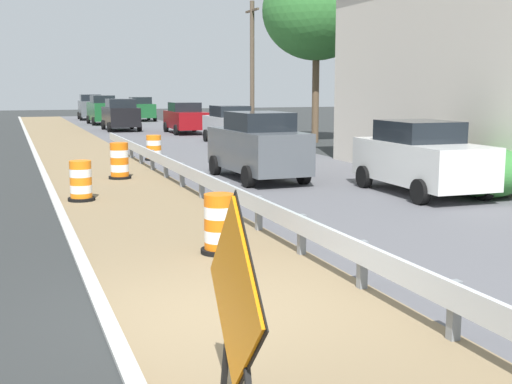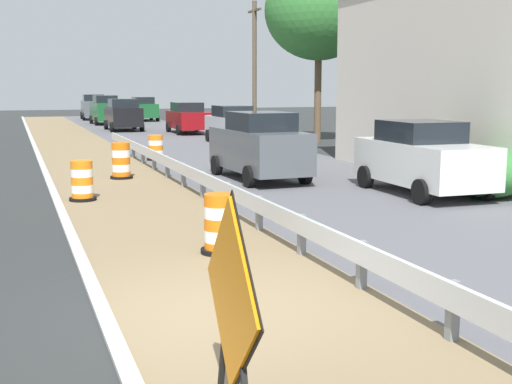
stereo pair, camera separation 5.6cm
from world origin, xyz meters
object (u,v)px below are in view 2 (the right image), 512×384
(car_lead_near_lane, at_px, (259,146))
(traffic_barrel_far, at_px, (156,149))
(car_distant_a, at_px, (144,109))
(warning_sign_diamond, at_px, (231,302))
(car_trailing_far_lane, at_px, (93,107))
(car_distant_c, at_px, (422,158))
(car_trailing_near_lane, at_px, (233,124))
(utility_pole_mid, at_px, (255,68))
(utility_pole_near, at_px, (409,51))
(traffic_barrel_mid, at_px, (121,162))
(traffic_barrel_nearest, at_px, (219,227))
(car_distant_b, at_px, (123,115))
(car_mid_far_lane, at_px, (188,118))
(car_lead_far_lane, at_px, (105,110))
(traffic_barrel_close, at_px, (82,183))

(car_lead_near_lane, bearing_deg, traffic_barrel_far, 14.61)
(car_distant_a, bearing_deg, warning_sign_diamond, -8.61)
(car_trailing_far_lane, xyz_separation_m, car_distant_c, (3.44, -45.26, -0.12))
(car_trailing_near_lane, bearing_deg, utility_pole_mid, 134.53)
(utility_pole_near, bearing_deg, car_distant_c, -117.77)
(traffic_barrel_mid, xyz_separation_m, car_lead_near_lane, (4.01, -1.70, 0.54))
(car_lead_near_lane, bearing_deg, warning_sign_diamond, 157.10)
(car_lead_near_lane, relative_size, car_distant_c, 1.03)
(traffic_barrel_nearest, distance_m, traffic_barrel_mid, 10.12)
(traffic_barrel_far, distance_m, car_distant_c, 11.85)
(traffic_barrel_nearest, bearing_deg, traffic_barrel_mid, 90.65)
(car_trailing_near_lane, relative_size, car_distant_a, 0.99)
(car_trailing_far_lane, relative_size, car_distant_b, 1.05)
(warning_sign_diamond, bearing_deg, car_mid_far_lane, -99.85)
(car_lead_near_lane, distance_m, car_trailing_far_lane, 41.11)
(car_lead_near_lane, xyz_separation_m, car_distant_a, (3.50, 37.59, -0.04))
(warning_sign_diamond, height_order, car_distant_a, warning_sign_diamond)
(car_lead_far_lane, height_order, utility_pole_mid, utility_pole_mid)
(traffic_barrel_nearest, distance_m, traffic_barrel_far, 15.12)
(car_lead_far_lane, height_order, utility_pole_near, utility_pole_near)
(car_lead_far_lane, bearing_deg, traffic_barrel_mid, 172.00)
(warning_sign_diamond, height_order, car_lead_near_lane, car_lead_near_lane)
(warning_sign_diamond, distance_m, traffic_barrel_mid, 15.83)
(traffic_barrel_nearest, relative_size, car_lead_near_lane, 0.23)
(car_lead_near_lane, xyz_separation_m, car_trailing_far_lane, (-0.30, 41.11, 0.06))
(utility_pole_near, bearing_deg, traffic_barrel_mid, 170.36)
(traffic_barrel_mid, relative_size, car_distant_c, 0.26)
(warning_sign_diamond, relative_size, traffic_barrel_nearest, 1.95)
(utility_pole_mid, bearing_deg, car_lead_near_lane, -109.68)
(car_distant_a, bearing_deg, traffic_barrel_close, -11.60)
(car_lead_far_lane, xyz_separation_m, car_distant_a, (3.84, 4.53, -0.10))
(warning_sign_diamond, relative_size, car_distant_b, 0.47)
(car_trailing_near_lane, xyz_separation_m, car_distant_a, (0.02, 24.54, 0.05))
(traffic_barrel_close, xyz_separation_m, car_lead_far_lane, (5.23, 35.13, 0.65))
(traffic_barrel_nearest, relative_size, traffic_barrel_close, 1.02)
(car_lead_far_lane, height_order, car_distant_b, car_lead_far_lane)
(car_mid_far_lane, relative_size, utility_pole_mid, 0.62)
(car_trailing_far_lane, bearing_deg, car_lead_near_lane, -177.29)
(traffic_barrel_close, relative_size, car_distant_a, 0.22)
(traffic_barrel_nearest, xyz_separation_m, car_distant_c, (7.03, 4.27, 0.52))
(car_trailing_near_lane, xyz_separation_m, car_lead_far_lane, (-3.82, 20.01, 0.15))
(car_lead_near_lane, distance_m, car_distant_a, 37.75)
(car_distant_b, xyz_separation_m, utility_pole_near, (5.58, -25.04, 2.99))
(car_lead_near_lane, bearing_deg, car_lead_far_lane, -0.88)
(traffic_barrel_far, xyz_separation_m, car_lead_far_lane, (1.55, 26.49, 0.67))
(car_lead_far_lane, distance_m, car_distant_c, 37.37)
(car_distant_a, bearing_deg, car_trailing_far_lane, -131.47)
(traffic_barrel_mid, xyz_separation_m, car_distant_b, (3.80, 23.45, 0.53))
(traffic_barrel_mid, distance_m, car_distant_a, 36.67)
(traffic_barrel_mid, distance_m, car_distant_c, 9.25)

